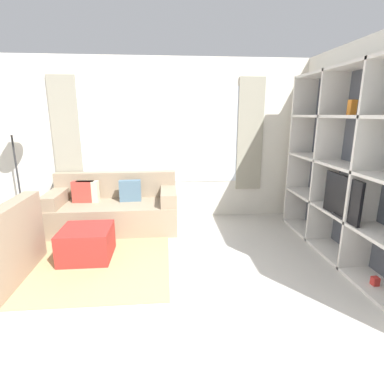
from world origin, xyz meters
name	(u,v)px	position (x,y,z in m)	size (l,w,h in m)	color
ground_plane	(160,372)	(0.00, 0.00, 0.00)	(16.00, 16.00, 0.00)	beige
wall_back	(161,141)	(0.00, 3.41, 1.36)	(6.17, 0.11, 2.70)	silver
wall_right	(366,152)	(2.52, 1.69, 1.35)	(0.07, 4.58, 2.70)	silver
area_rug	(68,263)	(-1.17, 1.73, 0.01)	(2.51, 1.84, 0.01)	tan
shelving_unit	(349,167)	(2.33, 1.69, 1.17)	(0.40, 2.56, 2.36)	#515660
couch_main	(114,209)	(-0.77, 2.92, 0.32)	(1.98, 0.90, 0.87)	gray
ottoman	(87,243)	(-0.95, 1.86, 0.20)	(0.62, 0.61, 0.41)	#A82823
floor_lamp	(11,132)	(-2.27, 3.10, 1.53)	(0.35, 0.35, 1.76)	black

